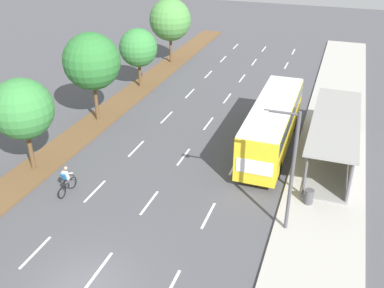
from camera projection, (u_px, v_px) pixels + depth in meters
The scene contains 14 objects.
median_strip at pixel (125, 99), 38.01m from camera, with size 2.60×52.00×0.12m, color brown.
sidewalk_right at pixel (334, 128), 32.85m from camera, with size 4.50×52.00×0.15m, color #ADAAA3.
lane_divider_left at pixel (167, 117), 34.81m from camera, with size 0.14×46.64×0.01m.
lane_divider_center at pixel (208, 124), 33.78m from camera, with size 0.14×46.64×0.01m.
lane_divider_right at pixel (253, 130), 32.75m from camera, with size 0.14×46.64×0.01m.
bus_shelter at pixel (338, 136), 27.81m from camera, with size 2.90×10.64×2.86m.
bus at pixel (273, 121), 29.29m from camera, with size 2.54×11.29×3.37m.
cyclist at pixel (67, 181), 25.09m from camera, with size 0.46×1.82×1.71m.
median_tree_second at pixel (22, 109), 25.79m from camera, with size 3.71×3.71×5.93m.
median_tree_third at pixel (92, 62), 32.01m from camera, with size 4.24×4.24×6.80m.
median_tree_fourth at pixel (138, 48), 39.04m from camera, with size 3.44×3.44×5.35m.
median_tree_fifth at pixel (170, 20), 45.17m from camera, with size 4.33×4.33×6.68m.
streetlight at pixel (289, 164), 20.71m from camera, with size 1.91×0.24×6.50m.
trash_bin at pixel (309, 197), 24.12m from camera, with size 0.52×0.52×0.85m, color #4C4C51.
Camera 1 is at (8.98, -11.42, 14.49)m, focal length 40.77 mm.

